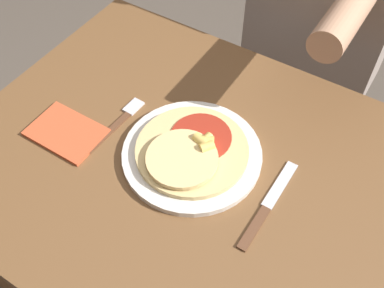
# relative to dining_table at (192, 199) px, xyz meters

# --- Properties ---
(dining_table) EXTENTS (0.97, 0.74, 0.75)m
(dining_table) POSITION_rel_dining_table_xyz_m (0.00, 0.00, 0.00)
(dining_table) COLOR brown
(dining_table) RESTS_ON ground_plane
(plate) EXTENTS (0.28, 0.28, 0.01)m
(plate) POSITION_rel_dining_table_xyz_m (-0.01, 0.01, 0.14)
(plate) COLOR silver
(plate) RESTS_ON dining_table
(pizza) EXTENTS (0.23, 0.23, 0.04)m
(pizza) POSITION_rel_dining_table_xyz_m (-0.01, 0.01, 0.16)
(pizza) COLOR #DBBC7A
(pizza) RESTS_ON plate
(fork) EXTENTS (0.03, 0.18, 0.00)m
(fork) POSITION_rel_dining_table_xyz_m (-0.19, 0.01, 0.14)
(fork) COLOR brown
(fork) RESTS_ON dining_table
(knife) EXTENTS (0.02, 0.22, 0.00)m
(knife) POSITION_rel_dining_table_xyz_m (0.17, -0.01, 0.14)
(knife) COLOR brown
(knife) RESTS_ON dining_table
(napkin) EXTENTS (0.16, 0.11, 0.01)m
(napkin) POSITION_rel_dining_table_xyz_m (-0.27, -0.08, 0.14)
(napkin) COLOR #C6512D
(napkin) RESTS_ON dining_table
(person_diner) EXTENTS (0.38, 0.52, 1.26)m
(person_diner) POSITION_rel_dining_table_xyz_m (0.03, 0.63, 0.12)
(person_diner) COLOR #2D2D38
(person_diner) RESTS_ON ground_plane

